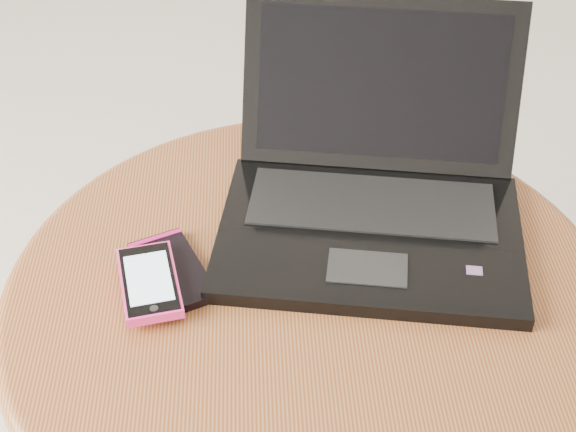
{
  "coord_description": "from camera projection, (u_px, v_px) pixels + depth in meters",
  "views": [
    {
      "loc": [
        -0.0,
        -0.55,
        1.19
      ],
      "look_at": [
        0.03,
        0.16,
        0.6
      ],
      "focal_mm": 53.03,
      "sensor_mm": 36.0,
      "label": 1
    }
  ],
  "objects": [
    {
      "name": "phone_black",
      "position": [
        172.0,
        271.0,
        0.94
      ],
      "size": [
        0.11,
        0.14,
        0.01
      ],
      "color": "black",
      "rests_on": "table"
    },
    {
      "name": "table",
      "position": [
        308.0,
        355.0,
        1.0
      ],
      "size": [
        0.68,
        0.68,
        0.54
      ],
      "color": "#543219",
      "rests_on": "ground"
    },
    {
      "name": "phone_pink",
      "position": [
        149.0,
        282.0,
        0.91
      ],
      "size": [
        0.08,
        0.12,
        0.01
      ],
      "color": "#FF3084",
      "rests_on": "phone_black"
    },
    {
      "name": "laptop",
      "position": [
        373.0,
        190.0,
        0.99
      ],
      "size": [
        0.39,
        0.38,
        0.21
      ],
      "color": "black",
      "rests_on": "table"
    }
  ]
}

